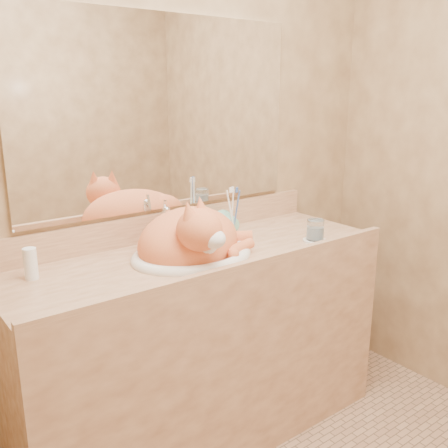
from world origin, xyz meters
TOP-DOWN VIEW (x-y plane):
  - wall_back at (0.00, 1.00)m, footprint 2.40×0.02m
  - vanity_counter at (0.00, 0.72)m, footprint 1.60×0.55m
  - mirror at (0.00, 0.99)m, footprint 1.30×0.02m
  - sink_basin at (-0.06, 0.70)m, footprint 0.50×0.41m
  - faucet at (-0.06, 0.89)m, footprint 0.05×0.13m
  - cat at (-0.05, 0.71)m, footprint 0.60×0.56m
  - soap_dispenser at (0.20, 0.81)m, footprint 0.10×0.10m
  - toothbrush_cup at (0.24, 0.81)m, footprint 0.11×0.11m
  - toothbrushes at (0.24, 0.81)m, footprint 0.04×0.04m
  - saucer at (0.48, 0.55)m, footprint 0.10×0.10m
  - water_glass at (0.48, 0.55)m, footprint 0.07×0.07m
  - lotion_bottle at (-0.63, 0.85)m, footprint 0.05×0.05m

SIDE VIEW (x-z plane):
  - vanity_counter at x=0.00m, z-range 0.00..0.85m
  - saucer at x=0.48m, z-range 0.85..0.86m
  - toothbrush_cup at x=0.24m, z-range 0.85..0.95m
  - water_glass at x=0.48m, z-range 0.86..0.95m
  - lotion_bottle at x=-0.63m, z-range 0.85..0.96m
  - sink_basin at x=-0.06m, z-range 0.85..1.00m
  - cat at x=-0.05m, z-range 0.80..1.07m
  - faucet at x=-0.06m, z-range 0.85..1.03m
  - soap_dispenser at x=0.20m, z-range 0.85..1.04m
  - toothbrushes at x=0.24m, z-range 0.87..1.10m
  - wall_back at x=0.00m, z-range 0.00..2.50m
  - mirror at x=0.00m, z-range 0.99..1.79m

